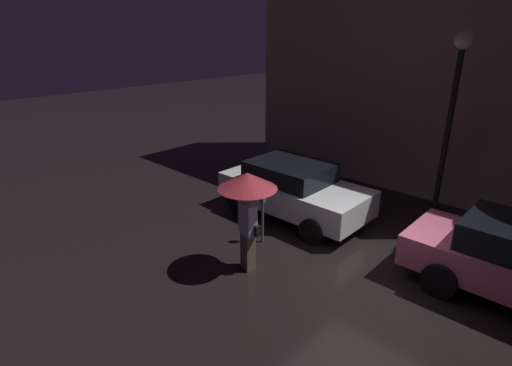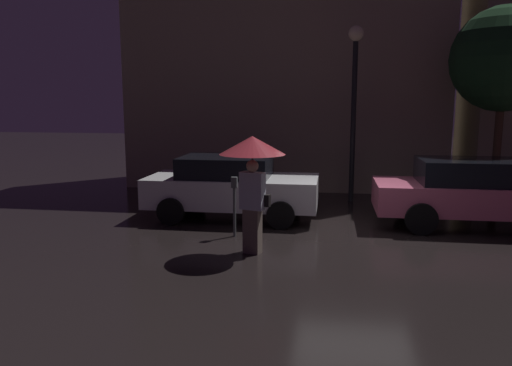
{
  "view_description": "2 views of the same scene",
  "coord_description": "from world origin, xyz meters",
  "px_view_note": "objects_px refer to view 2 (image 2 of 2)",
  "views": [
    {
      "loc": [
        3.13,
        -6.51,
        4.72
      ],
      "look_at": [
        -2.85,
        -0.1,
        1.37
      ],
      "focal_mm": 28.0,
      "sensor_mm": 36.0,
      "label": 1
    },
    {
      "loc": [
        -0.53,
        -10.06,
        2.78
      ],
      "look_at": [
        -2.13,
        0.29,
        1.04
      ],
      "focal_mm": 35.0,
      "sensor_mm": 36.0,
      "label": 2
    }
  ],
  "objects_px": {
    "street_lamp_near": "(355,83)",
    "parked_car_white": "(231,186)",
    "parked_car_pink": "(482,192)",
    "pedestrian_with_umbrella": "(252,158)",
    "parking_meter": "(234,200)"
  },
  "relations": [
    {
      "from": "parked_car_white",
      "to": "pedestrian_with_umbrella",
      "type": "relative_size",
      "value": 1.87
    },
    {
      "from": "parked_car_pink",
      "to": "pedestrian_with_umbrella",
      "type": "xyz_separation_m",
      "value": [
        -4.68,
        -2.66,
        0.96
      ]
    },
    {
      "from": "parked_car_white",
      "to": "pedestrian_with_umbrella",
      "type": "distance_m",
      "value": 3.05
    },
    {
      "from": "parked_car_white",
      "to": "pedestrian_with_umbrella",
      "type": "bearing_deg",
      "value": -70.96
    },
    {
      "from": "parked_car_pink",
      "to": "street_lamp_near",
      "type": "height_order",
      "value": "street_lamp_near"
    },
    {
      "from": "pedestrian_with_umbrella",
      "to": "parked_car_pink",
      "type": "bearing_deg",
      "value": -133.28
    },
    {
      "from": "parked_car_pink",
      "to": "street_lamp_near",
      "type": "distance_m",
      "value": 4.43
    },
    {
      "from": "parked_car_pink",
      "to": "street_lamp_near",
      "type": "relative_size",
      "value": 1.0
    },
    {
      "from": "parking_meter",
      "to": "parked_car_pink",
      "type": "bearing_deg",
      "value": 17.08
    },
    {
      "from": "street_lamp_near",
      "to": "parked_car_white",
      "type": "bearing_deg",
      "value": -140.31
    },
    {
      "from": "parked_car_white",
      "to": "pedestrian_with_umbrella",
      "type": "height_order",
      "value": "pedestrian_with_umbrella"
    },
    {
      "from": "pedestrian_with_umbrella",
      "to": "street_lamp_near",
      "type": "bearing_deg",
      "value": -93.67
    },
    {
      "from": "parked_car_white",
      "to": "parked_car_pink",
      "type": "xyz_separation_m",
      "value": [
        5.64,
        -0.07,
        0.02
      ]
    },
    {
      "from": "pedestrian_with_umbrella",
      "to": "street_lamp_near",
      "type": "distance_m",
      "value": 5.7
    },
    {
      "from": "parked_car_white",
      "to": "street_lamp_near",
      "type": "height_order",
      "value": "street_lamp_near"
    }
  ]
}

